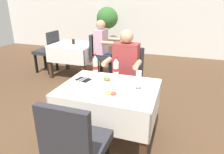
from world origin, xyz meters
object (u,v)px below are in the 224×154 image
Objects in this scene: background_dining_table at (74,52)px; background_patron at (104,47)px; cola_bottle_primary at (95,65)px; background_chair_left at (48,49)px; chair_near_camera_side at (76,144)px; seated_diner_far at (125,69)px; chair_far_diner_seat at (127,76)px; plate_near_camera at (110,94)px; background_chair_right at (102,54)px; background_table_tumbler at (73,42)px; beer_glass_left at (139,80)px; plate_far_diner at (109,80)px; napkin_cutlery_set at (83,79)px; cola_bottle_secondary at (116,67)px; potted_plant_corner at (107,23)px; main_dining_table at (109,100)px.

background_patron is at bearing 0.00° from background_dining_table.
background_chair_left is (-1.89, 1.62, -0.29)m from cola_bottle_primary.
seated_diner_far reaches higher than chair_near_camera_side.
chair_far_diner_seat is 3.87× the size of plate_near_camera.
plate_near_camera is at bearing -66.25° from background_chair_right.
chair_near_camera_side is at bearing -61.15° from background_table_tumbler.
beer_glass_left is (0.33, 0.85, 0.28)m from chair_near_camera_side.
plate_near_camera is at bearing -53.31° from cola_bottle_primary.
background_chair_right is (1.34, 0.00, 0.00)m from background_chair_left.
plate_far_diner is (-0.04, -0.56, 0.03)m from seated_diner_far.
cola_bottle_secondary is at bearing 38.57° from napkin_cutlery_set.
background_dining_table is at bearing 127.01° from cola_bottle_primary.
chair_far_diner_seat is at bearing 85.66° from cola_bottle_secondary.
seated_diner_far is 0.76m from beer_glass_left.
napkin_cutlery_set is at bearing -45.47° from background_chair_left.
chair_far_diner_seat is at bearing -54.44° from background_patron.
background_dining_table is 0.95× the size of background_chair_right.
beer_glass_left is at bearing 68.95° from chair_near_camera_side.
cola_bottle_secondary is 3.65m from potted_plant_corner.
background_chair_right reaches higher than background_table_tumbler.
seated_diner_far is 1.95m from background_table_tumbler.
main_dining_table is 2.48m from background_dining_table.
background_dining_table is at bearing 129.27° from plate_far_diner.
cola_bottle_secondary is 2.70m from background_chair_left.
cola_bottle_primary is at bearing 132.98° from main_dining_table.
plate_far_diner is at bearing -94.44° from seated_diner_far.
chair_far_diner_seat reaches higher than background_dining_table.
seated_diner_far reaches higher than background_chair_left.
cola_bottle_primary is 0.27m from napkin_cutlery_set.
beer_glass_left is at bearing -25.06° from cola_bottle_primary.
background_dining_table is (-1.52, 1.25, -0.17)m from seated_diner_far.
beer_glass_left is 0.71m from napkin_cutlery_set.
napkin_cutlery_set is 1.93m from background_chair_right.
background_patron is (-0.81, 1.14, 0.16)m from chair_far_diner_seat.
background_dining_table is at bearing 134.06° from beer_glass_left.
potted_plant_corner is (0.14, 1.81, 0.22)m from background_table_tumbler.
plate_near_camera is 0.36m from plate_far_diner.
background_chair_left is (-1.83, 1.86, -0.17)m from napkin_cutlery_set.
cola_bottle_secondary is at bearing -62.56° from background_chair_right.
cola_bottle_secondary reaches higher than main_dining_table.
background_dining_table is (-1.50, 1.59, -0.29)m from cola_bottle_secondary.
background_chair_left is at bearing 180.00° from background_dining_table.
background_chair_right is 0.69m from background_table_tumbler.
plate_near_camera is 2.66m from background_table_tumbler.
napkin_cutlery_set is 2.62m from background_chair_left.
background_chair_right is at bearing 180.00° from background_patron.
background_chair_right is (-0.81, 1.81, -0.18)m from plate_far_diner.
background_chair_left and background_chair_right have the same top height.
background_patron reaches higher than plate_near_camera.
beer_glass_left is at bearing -45.94° from background_dining_table.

